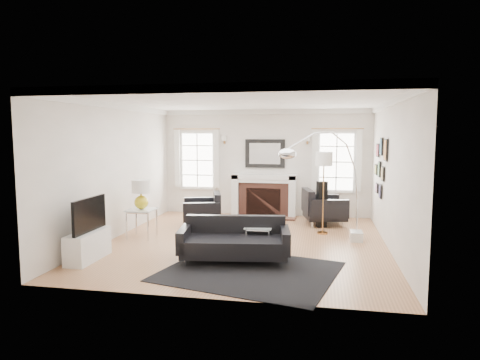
% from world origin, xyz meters
% --- Properties ---
extents(floor, '(6.00, 6.00, 0.00)m').
position_xyz_m(floor, '(0.00, 0.00, 0.00)').
color(floor, '#97633F').
rests_on(floor, ground).
extents(back_wall, '(5.50, 0.04, 2.80)m').
position_xyz_m(back_wall, '(0.00, 3.00, 1.40)').
color(back_wall, white).
rests_on(back_wall, floor).
extents(front_wall, '(5.50, 0.04, 2.80)m').
position_xyz_m(front_wall, '(0.00, -3.00, 1.40)').
color(front_wall, white).
rests_on(front_wall, floor).
extents(left_wall, '(0.04, 6.00, 2.80)m').
position_xyz_m(left_wall, '(-2.75, 0.00, 1.40)').
color(left_wall, white).
rests_on(left_wall, floor).
extents(right_wall, '(0.04, 6.00, 2.80)m').
position_xyz_m(right_wall, '(2.75, 0.00, 1.40)').
color(right_wall, white).
rests_on(right_wall, floor).
extents(ceiling, '(5.50, 6.00, 0.02)m').
position_xyz_m(ceiling, '(0.00, 0.00, 2.80)').
color(ceiling, white).
rests_on(ceiling, back_wall).
extents(crown_molding, '(5.50, 6.00, 0.12)m').
position_xyz_m(crown_molding, '(0.00, 0.00, 2.74)').
color(crown_molding, white).
rests_on(crown_molding, back_wall).
extents(fireplace, '(1.70, 0.69, 1.11)m').
position_xyz_m(fireplace, '(0.00, 2.79, 0.54)').
color(fireplace, white).
rests_on(fireplace, floor).
extents(mantel_mirror, '(1.05, 0.07, 0.75)m').
position_xyz_m(mantel_mirror, '(0.00, 2.95, 1.65)').
color(mantel_mirror, black).
rests_on(mantel_mirror, back_wall).
extents(window_left, '(1.24, 0.15, 1.62)m').
position_xyz_m(window_left, '(-1.85, 2.95, 1.46)').
color(window_left, white).
rests_on(window_left, back_wall).
extents(window_right, '(1.24, 0.15, 1.62)m').
position_xyz_m(window_right, '(1.85, 2.95, 1.46)').
color(window_right, white).
rests_on(window_right, back_wall).
extents(gallery_wall, '(0.04, 1.73, 1.29)m').
position_xyz_m(gallery_wall, '(2.72, 1.30, 1.53)').
color(gallery_wall, black).
rests_on(gallery_wall, right_wall).
extents(tv_unit, '(0.35, 1.00, 1.09)m').
position_xyz_m(tv_unit, '(-2.44, -1.70, 0.33)').
color(tv_unit, white).
rests_on(tv_unit, floor).
extents(area_rug, '(3.03, 2.71, 0.01)m').
position_xyz_m(area_rug, '(0.39, -1.79, 0.01)').
color(area_rug, black).
rests_on(area_rug, floor).
extents(sofa, '(1.95, 1.09, 0.61)m').
position_xyz_m(sofa, '(0.03, -1.25, 0.33)').
color(sofa, black).
rests_on(sofa, floor).
extents(armchair_left, '(1.08, 1.15, 0.65)m').
position_xyz_m(armchair_left, '(-1.24, 1.40, 0.36)').
color(armchair_left, black).
rests_on(armchair_left, floor).
extents(armchair_right, '(1.13, 1.21, 0.70)m').
position_xyz_m(armchair_right, '(1.50, 2.04, 0.39)').
color(armchair_right, black).
rests_on(armchair_right, floor).
extents(coffee_table, '(0.95, 0.95, 0.42)m').
position_xyz_m(coffee_table, '(-0.36, -0.36, 0.39)').
color(coffee_table, silver).
rests_on(coffee_table, floor).
extents(side_table_left, '(0.55, 0.55, 0.61)m').
position_xyz_m(side_table_left, '(-2.20, -0.01, 0.50)').
color(side_table_left, silver).
rests_on(side_table_left, floor).
extents(nesting_table, '(0.48, 0.40, 0.53)m').
position_xyz_m(nesting_table, '(0.40, -0.88, 0.41)').
color(nesting_table, silver).
rests_on(nesting_table, floor).
extents(gourd_lamp, '(0.38, 0.38, 0.61)m').
position_xyz_m(gourd_lamp, '(-2.20, -0.01, 0.96)').
color(gourd_lamp, gold).
rests_on(gourd_lamp, side_table_left).
extents(orange_vase, '(0.11, 0.11, 0.17)m').
position_xyz_m(orange_vase, '(0.40, -0.88, 0.62)').
color(orange_vase, '#CB551A').
rests_on(orange_vase, nesting_table).
extents(arc_floor_lamp, '(1.62, 1.50, 2.29)m').
position_xyz_m(arc_floor_lamp, '(1.53, -0.01, 1.24)').
color(arc_floor_lamp, white).
rests_on(arc_floor_lamp, floor).
extents(stick_floor_lamp, '(0.36, 0.36, 1.78)m').
position_xyz_m(stick_floor_lamp, '(1.52, 1.06, 1.54)').
color(stick_floor_lamp, '#AB753B').
rests_on(stick_floor_lamp, floor).
extents(speaker_tower, '(0.27, 0.27, 1.07)m').
position_xyz_m(speaker_tower, '(1.50, 1.74, 0.54)').
color(speaker_tower, black).
rests_on(speaker_tower, floor).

